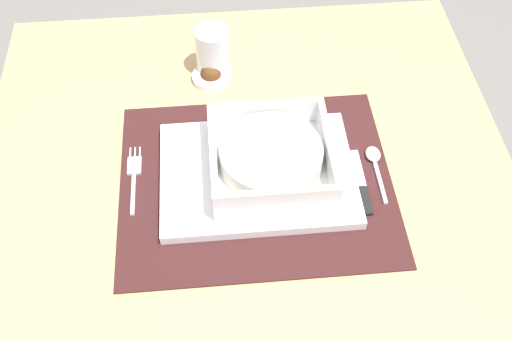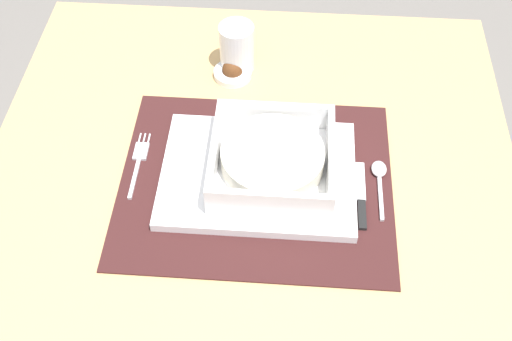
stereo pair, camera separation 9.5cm
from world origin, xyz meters
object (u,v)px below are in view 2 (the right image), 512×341
(dining_table, at_px, (252,196))
(bread_knife, at_px, (344,187))
(porridge_bowl, at_px, (272,160))
(drinking_glass, at_px, (237,50))
(fork, at_px, (139,159))
(butter_knife, at_px, (361,199))
(condiment_saucer, at_px, (233,72))
(spoon, at_px, (379,175))

(dining_table, height_order, bread_knife, bread_knife)
(porridge_bowl, height_order, drinking_glass, drinking_glass)
(fork, bearing_deg, drinking_glass, 59.49)
(porridge_bowl, relative_size, butter_knife, 1.46)
(drinking_glass, distance_m, condiment_saucer, 0.04)
(spoon, relative_size, butter_knife, 0.89)
(fork, distance_m, condiment_saucer, 0.25)
(fork, distance_m, drinking_glass, 0.28)
(dining_table, height_order, condiment_saucer, condiment_saucer)
(bread_knife, height_order, drinking_glass, drinking_glass)
(spoon, xyz_separation_m, condiment_saucer, (-0.25, 0.22, 0.00))
(bread_knife, distance_m, condiment_saucer, 0.31)
(fork, height_order, condiment_saucer, condiment_saucer)
(dining_table, xyz_separation_m, bread_knife, (0.15, -0.06, 0.12))
(butter_knife, height_order, bread_knife, same)
(bread_knife, distance_m, drinking_glass, 0.33)
(dining_table, distance_m, spoon, 0.24)
(dining_table, xyz_separation_m, spoon, (0.20, -0.03, 0.12))
(butter_knife, bearing_deg, drinking_glass, 123.66)
(dining_table, distance_m, fork, 0.21)
(spoon, height_order, butter_knife, spoon)
(spoon, distance_m, condiment_saucer, 0.33)
(spoon, bearing_deg, porridge_bowl, -178.55)
(butter_knife, bearing_deg, porridge_bowl, 161.73)
(drinking_glass, height_order, condiment_saucer, drinking_glass)
(dining_table, distance_m, butter_knife, 0.22)
(porridge_bowl, relative_size, fork, 1.38)
(dining_table, bearing_deg, spoon, -8.71)
(drinking_glass, relative_size, condiment_saucer, 1.33)
(spoon, xyz_separation_m, bread_knife, (-0.05, -0.03, -0.00))
(condiment_saucer, bearing_deg, fork, -121.70)
(dining_table, relative_size, drinking_glass, 9.42)
(fork, xyz_separation_m, condiment_saucer, (0.13, 0.21, 0.00))
(bread_knife, bearing_deg, condiment_saucer, 126.68)
(dining_table, relative_size, porridge_bowl, 4.60)
(butter_knife, height_order, condiment_saucer, condiment_saucer)
(dining_table, distance_m, drinking_glass, 0.26)
(condiment_saucer, bearing_deg, porridge_bowl, -69.90)
(condiment_saucer, bearing_deg, drinking_glass, 75.68)
(porridge_bowl, relative_size, drinking_glass, 2.05)
(fork, xyz_separation_m, bread_knife, (0.33, -0.03, 0.00))
(condiment_saucer, bearing_deg, spoon, -40.97)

